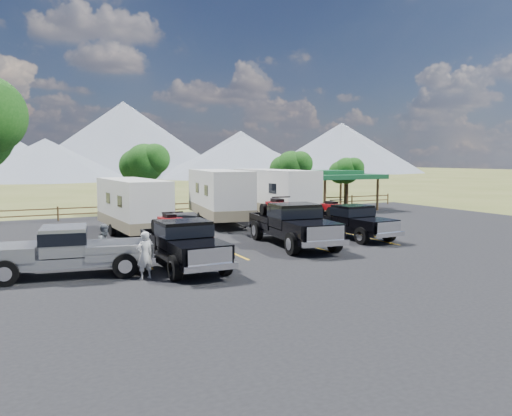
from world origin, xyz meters
name	(u,v)px	position (x,y,z in m)	size (l,w,h in m)	color
ground	(307,262)	(0.00, 0.00, 0.00)	(320.00, 320.00, 0.00)	#505725
asphalt_lot	(272,250)	(0.00, 3.00, 0.02)	(44.00, 34.00, 0.04)	black
stall_lines	(263,246)	(0.00, 4.00, 0.04)	(12.12, 5.50, 0.01)	gold
tree_ne_a	(291,167)	(8.97, 17.01, 3.48)	(3.11, 2.92, 4.76)	#311F13
tree_ne_b	(346,171)	(14.98, 18.01, 3.13)	(2.77, 2.59, 4.27)	#311F13
tree_north	(144,163)	(-2.03, 19.02, 3.83)	(3.46, 3.24, 5.25)	#311F13
rail_fence	(200,206)	(2.00, 18.50, 0.61)	(36.12, 0.12, 1.00)	brown
pavilion	(334,176)	(13.00, 17.00, 2.79)	(6.20, 6.20, 3.22)	brown
mountain_range	(27,142)	(-7.63, 105.98, 7.87)	(209.00, 71.00, 20.00)	gray
rig_left	(182,242)	(-4.81, 1.28, 1.01)	(2.17, 6.04, 2.01)	black
rig_center	(292,223)	(1.36, 3.57, 1.12)	(2.87, 6.91, 2.25)	black
rig_right	(350,220)	(5.25, 4.28, 0.96)	(2.30, 5.85, 1.92)	black
trailer_left	(133,206)	(-4.85, 9.95, 1.62)	(2.70, 8.74, 3.03)	white
trailer_center	(219,196)	(1.16, 12.46, 1.82)	(3.63, 9.83, 3.40)	white
trailer_right	(274,194)	(5.36, 12.91, 1.81)	(2.75, 9.72, 3.38)	white
pickup_silver	(69,250)	(-8.87, 1.51, 0.96)	(6.10, 2.73, 1.77)	gray
person_a	(145,255)	(-6.58, -0.09, 0.87)	(0.60, 0.40, 1.65)	beige
person_b	(106,245)	(-7.44, 2.71, 0.85)	(0.79, 0.61, 1.62)	slate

